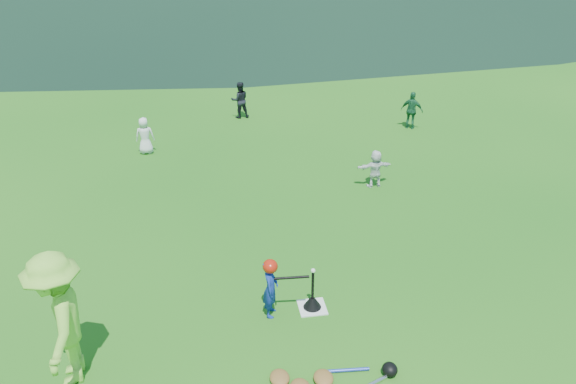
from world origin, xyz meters
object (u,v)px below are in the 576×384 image
object	(u,v)px
batter_child	(271,289)
adult_coach	(60,320)
fielder_a	(145,136)
fielder_c	(412,110)
home_plate	(312,307)
equipment_pile	(324,379)
fielder_b	(240,100)
fielder_d	(375,169)
batting_tee	(312,301)

from	to	relation	value
batter_child	adult_coach	size ratio (longest dim) A/B	0.50
fielder_a	fielder_c	distance (m)	7.74
home_plate	equipment_pile	world-z (taller)	equipment_pile
fielder_a	fielder_b	world-z (taller)	fielder_b
adult_coach	fielder_d	bearing A→B (deg)	127.47
batter_child	fielder_c	distance (m)	9.54
fielder_c	fielder_d	distance (m)	4.28
fielder_a	fielder_b	distance (m)	3.72
batter_child	fielder_c	xyz separation A→B (m)	(5.29, 7.94, 0.06)
fielder_b	fielder_d	size ratio (longest dim) A/B	1.25
batting_tee	fielder_c	bearing A→B (deg)	59.79
home_plate	batting_tee	bearing A→B (deg)	0.00
fielder_c	fielder_b	bearing A→B (deg)	14.36
fielder_c	batting_tee	world-z (taller)	fielder_c
fielder_b	batting_tee	bearing A→B (deg)	85.75
fielder_b	equipment_pile	bearing A→B (deg)	84.60
fielder_b	equipment_pile	distance (m)	11.34
fielder_d	equipment_pile	world-z (taller)	fielder_d
batter_child	adult_coach	distance (m)	3.11
adult_coach	equipment_pile	size ratio (longest dim) A/B	1.12
fielder_a	equipment_pile	world-z (taller)	fielder_a
batter_child	fielder_b	size ratio (longest dim) A/B	0.88
fielder_a	fielder_b	size ratio (longest dim) A/B	0.87
home_plate	fielder_d	distance (m)	4.88
batter_child	equipment_pile	world-z (taller)	batter_child
fielder_a	batter_child	bearing A→B (deg)	107.13
adult_coach	fielder_b	bearing A→B (deg)	159.40
fielder_a	batting_tee	distance (m)	7.85
home_plate	fielder_b	bearing A→B (deg)	92.12
adult_coach	fielder_d	distance (m)	7.95
fielder_b	fielder_d	xyz separation A→B (m)	(2.72, -5.45, -0.12)
batter_child	fielder_c	bearing A→B (deg)	-17.70
home_plate	equipment_pile	size ratio (longest dim) A/B	0.25
fielder_c	equipment_pile	xyz separation A→B (m)	(-4.76, -9.52, -0.49)
adult_coach	home_plate	bearing A→B (deg)	101.17
fielder_a	fielder_b	bearing A→B (deg)	-138.94
fielder_d	batting_tee	distance (m)	4.87
batter_child	equipment_pile	xyz separation A→B (m)	(0.53, -1.58, -0.44)
batter_child	fielder_d	distance (m)	5.27
batting_tee	adult_coach	bearing A→B (deg)	-165.27
adult_coach	equipment_pile	xyz separation A→B (m)	(3.46, -0.67, -0.94)
fielder_a	equipment_pile	distance (m)	9.31
adult_coach	fielder_b	size ratio (longest dim) A/B	1.77
fielder_b	fielder_c	bearing A→B (deg)	153.60
batting_tee	equipment_pile	bearing A→B (deg)	-95.82
home_plate	fielder_a	distance (m)	7.85
fielder_b	equipment_pile	xyz separation A→B (m)	(0.19, -11.33, -0.50)
fielder_d	fielder_b	bearing A→B (deg)	-69.71
batter_child	adult_coach	bearing A→B (deg)	123.20
fielder_b	equipment_pile	world-z (taller)	fielder_b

